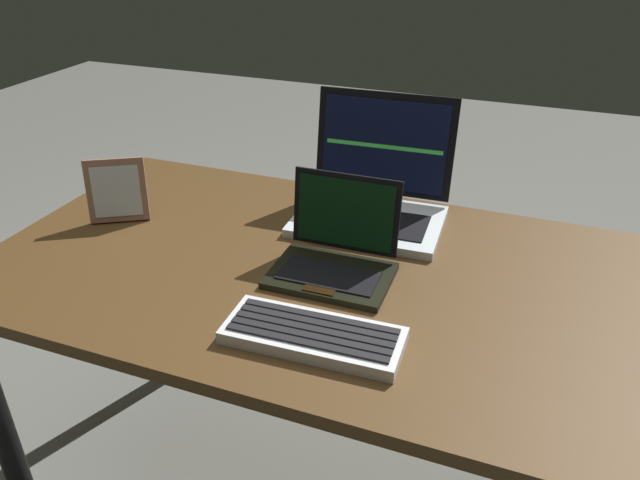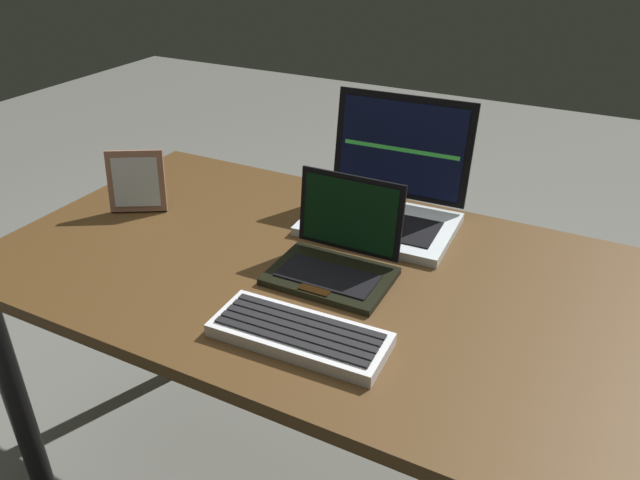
{
  "view_description": "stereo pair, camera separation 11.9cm",
  "coord_description": "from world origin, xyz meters",
  "px_view_note": "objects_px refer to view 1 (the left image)",
  "views": [
    {
      "loc": [
        0.41,
        -1.01,
        1.42
      ],
      "look_at": [
        0.04,
        -0.03,
        0.84
      ],
      "focal_mm": 34.06,
      "sensor_mm": 36.0,
      "label": 1
    },
    {
      "loc": [
        0.51,
        -0.96,
        1.42
      ],
      "look_at": [
        0.04,
        -0.03,
        0.84
      ],
      "focal_mm": 34.06,
      "sensor_mm": 36.0,
      "label": 2
    }
  ],
  "objects_px": {
    "laptop_rear": "(374,196)",
    "external_keyboard": "(313,335)",
    "photo_frame": "(117,191)",
    "laptop_front": "(335,256)"
  },
  "relations": [
    {
      "from": "laptop_rear",
      "to": "external_keyboard",
      "type": "bearing_deg",
      "value": -85.62
    },
    {
      "from": "laptop_rear",
      "to": "photo_frame",
      "type": "height_order",
      "value": "laptop_rear"
    },
    {
      "from": "laptop_front",
      "to": "photo_frame",
      "type": "relative_size",
      "value": 1.62
    },
    {
      "from": "laptop_rear",
      "to": "external_keyboard",
      "type": "relative_size",
      "value": 1.11
    },
    {
      "from": "external_keyboard",
      "to": "laptop_front",
      "type": "bearing_deg",
      "value": 100.02
    },
    {
      "from": "laptop_front",
      "to": "external_keyboard",
      "type": "height_order",
      "value": "laptop_front"
    },
    {
      "from": "laptop_front",
      "to": "external_keyboard",
      "type": "relative_size",
      "value": 0.77
    },
    {
      "from": "laptop_rear",
      "to": "photo_frame",
      "type": "relative_size",
      "value": 2.33
    },
    {
      "from": "laptop_front",
      "to": "photo_frame",
      "type": "bearing_deg",
      "value": 175.69
    },
    {
      "from": "laptop_front",
      "to": "laptop_rear",
      "type": "relative_size",
      "value": 0.69
    }
  ]
}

